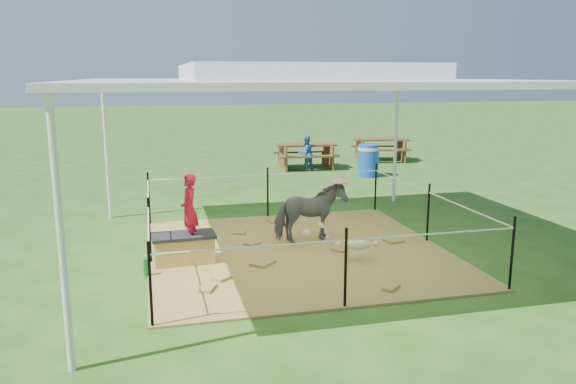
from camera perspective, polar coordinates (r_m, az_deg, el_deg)
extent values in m
plane|color=#2D5919|center=(8.93, 0.93, -6.11)|extent=(90.00, 90.00, 0.00)
cube|color=brown|center=(8.93, 0.93, -6.02)|extent=(4.60, 4.60, 0.03)
cylinder|color=silver|center=(11.34, -17.96, 3.89)|extent=(0.07, 0.07, 2.60)
cylinder|color=silver|center=(12.44, 10.88, 4.90)|extent=(0.07, 0.07, 2.60)
cylinder|color=silver|center=(5.48, -22.06, -4.40)|extent=(0.07, 0.07, 2.60)
cube|color=white|center=(8.50, 0.99, 11.08)|extent=(6.30, 6.30, 0.08)
cube|color=white|center=(8.50, 0.99, 12.09)|extent=(3.30, 3.30, 0.22)
cylinder|color=black|center=(10.70, -13.95, -0.67)|extent=(0.04, 0.04, 1.00)
cylinder|color=black|center=(10.92, -2.07, -0.08)|extent=(0.04, 0.04, 1.00)
cylinder|color=black|center=(11.58, 8.89, 0.47)|extent=(0.04, 0.04, 1.00)
cylinder|color=black|center=(8.52, -13.90, -3.85)|extent=(0.04, 0.04, 1.00)
cylinder|color=black|center=(9.60, 14.05, -2.10)|extent=(0.04, 0.04, 1.00)
cylinder|color=black|center=(6.37, -13.81, -9.19)|extent=(0.04, 0.04, 1.00)
cylinder|color=black|center=(6.74, 5.87, -7.75)|extent=(0.04, 0.04, 1.00)
cylinder|color=black|center=(7.76, 21.81, -5.90)|extent=(0.04, 0.04, 1.00)
cylinder|color=white|center=(10.86, -2.09, 1.73)|extent=(4.50, 0.02, 0.02)
cylinder|color=white|center=(6.63, 5.93, -4.89)|extent=(4.50, 0.02, 0.02)
cylinder|color=white|center=(9.52, 14.15, -0.05)|extent=(0.02, 4.50, 0.02)
cylinder|color=white|center=(8.43, -14.01, -1.56)|extent=(0.02, 4.50, 0.02)
cube|color=#AC853E|center=(8.46, -10.52, -5.78)|extent=(0.88, 0.47, 0.38)
cube|color=black|center=(8.39, -10.58, -4.38)|extent=(0.94, 0.52, 0.05)
imported|color=red|center=(8.28, -10.02, -1.06)|extent=(0.26, 0.39, 1.03)
cylinder|color=#186C21|center=(8.04, -14.25, -7.42)|extent=(0.07, 0.07, 0.24)
imported|color=#4D4D52|center=(9.26, 2.25, -2.12)|extent=(1.23, 0.71, 0.98)
cylinder|color=pink|center=(9.14, 2.28, 1.30)|extent=(0.31, 0.31, 0.14)
cylinder|color=blue|center=(15.60, 8.17, 3.18)|extent=(0.68, 0.68, 0.89)
cube|color=brown|center=(16.85, 1.78, 3.68)|extent=(1.84, 1.37, 0.74)
cube|color=#50351B|center=(18.59, 9.34, 4.28)|extent=(1.96, 1.58, 0.73)
imported|color=blue|center=(16.40, 1.84, 3.95)|extent=(0.61, 0.54, 1.02)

